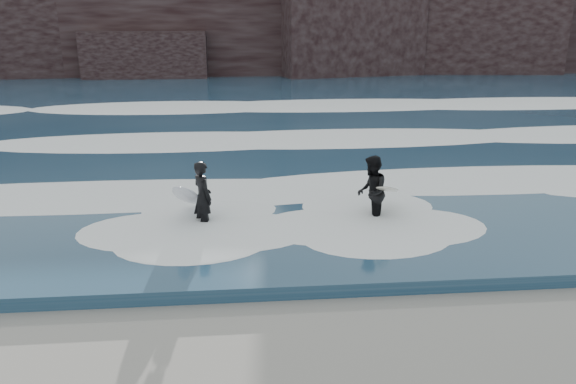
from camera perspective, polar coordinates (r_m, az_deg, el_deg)
name	(u,v)px	position (r m, az deg, el deg)	size (l,w,h in m)	color
sea	(247,100)	(35.95, -4.17, 9.35)	(90.00, 52.00, 0.30)	navy
headland	(242,18)	(52.59, -4.71, 17.21)	(70.00, 9.00, 10.00)	black
foam_near	(262,189)	(16.33, -2.67, 0.28)	(60.00, 3.20, 0.20)	white
foam_mid	(254,138)	(23.10, -3.48, 5.46)	(60.00, 4.00, 0.24)	white
foam_far	(249,104)	(31.95, -4.02, 8.87)	(60.00, 4.80, 0.30)	white
surfer_left	(199,197)	(14.10, -9.00, -0.49)	(1.14, 2.02, 1.84)	black
surfer_right	(373,192)	(14.40, 8.62, 0.01)	(1.52, 2.10, 1.88)	black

